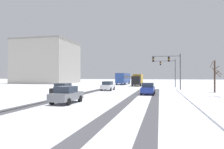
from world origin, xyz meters
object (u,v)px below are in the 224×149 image
at_px(car_blue_second, 148,89).
at_px(car_grey_fourth, 67,95).
at_px(traffic_signal_near_right, 170,65).
at_px(box_truck_delivery, 138,80).
at_px(bus_oncoming, 123,78).
at_px(car_black_third, 63,89).
at_px(bare_tree_sidewalk_far, 215,75).
at_px(car_white_lead, 108,86).
at_px(office_building_far_left_block, 47,62).
at_px(traffic_signal_far_right, 170,68).

xyz_separation_m(car_blue_second, car_grey_fourth, (-6.99, -11.13, 0.00)).
distance_m(traffic_signal_near_right, box_truck_delivery, 17.79).
height_order(traffic_signal_near_right, bus_oncoming, traffic_signal_near_right).
distance_m(car_black_third, box_truck_delivery, 29.36).
distance_m(car_grey_fourth, box_truck_delivery, 35.91).
height_order(car_blue_second, box_truck_delivery, box_truck_delivery).
bearing_deg(car_black_third, bare_tree_sidewalk_far, 25.01).
height_order(car_white_lead, box_truck_delivery, box_truck_delivery).
xyz_separation_m(car_black_third, bare_tree_sidewalk_far, (20.86, 9.73, 1.84)).
distance_m(car_white_lead, car_grey_fourth, 17.74).
distance_m(traffic_signal_near_right, car_black_third, 19.47).
bearing_deg(car_grey_fourth, bare_tree_sidewalk_far, 44.99).
distance_m(bus_oncoming, office_building_far_left_block, 29.45).
height_order(traffic_signal_far_right, bus_oncoming, traffic_signal_far_right).
distance_m(car_grey_fourth, office_building_far_left_block, 58.42).
bearing_deg(traffic_signal_far_right, office_building_far_left_block, 157.59).
relative_size(car_white_lead, car_black_third, 0.98).
height_order(box_truck_delivery, office_building_far_left_block, office_building_far_left_block).
xyz_separation_m(car_blue_second, box_truck_delivery, (-4.01, 24.65, 0.82)).
distance_m(traffic_signal_near_right, bare_tree_sidewalk_far, 7.44).
xyz_separation_m(traffic_signal_near_right, box_truck_delivery, (-7.45, 15.88, -2.96)).
xyz_separation_m(box_truck_delivery, bare_tree_sidewalk_far, (14.00, -18.80, 1.03)).
bearing_deg(traffic_signal_near_right, office_building_far_left_block, 144.53).
relative_size(traffic_signal_far_right, bare_tree_sidewalk_far, 1.30).
xyz_separation_m(car_blue_second, office_building_far_left_block, (-37.72, 38.09, 6.71)).
distance_m(car_white_lead, office_building_far_left_block, 44.21).
relative_size(car_grey_fourth, bus_oncoming, 0.38).
bearing_deg(car_white_lead, traffic_signal_far_right, 51.85).
height_order(bus_oncoming, box_truck_delivery, bus_oncoming).
relative_size(car_white_lead, bus_oncoming, 0.37).
bearing_deg(traffic_signal_far_right, car_black_third, -120.65).
relative_size(car_black_third, car_grey_fourth, 1.01).
xyz_separation_m(traffic_signal_near_right, car_white_lead, (-10.86, -2.16, -3.78)).
bearing_deg(bus_oncoming, traffic_signal_near_right, -62.62).
distance_m(bus_oncoming, box_truck_delivery, 10.01).
distance_m(car_grey_fourth, bare_tree_sidewalk_far, 24.08).
relative_size(car_grey_fourth, bare_tree_sidewalk_far, 0.83).
distance_m(traffic_signal_far_right, car_blue_second, 21.59).
bearing_deg(traffic_signal_near_right, car_black_third, -138.50).
relative_size(car_black_third, bus_oncoming, 0.38).
relative_size(traffic_signal_far_right, traffic_signal_near_right, 1.00).
bearing_deg(car_black_third, bus_oncoming, 87.44).
xyz_separation_m(car_blue_second, car_black_third, (-10.87, -3.89, 0.00)).
bearing_deg(car_blue_second, car_grey_fourth, -122.12).
xyz_separation_m(traffic_signal_far_right, traffic_signal_near_right, (-0.41, -12.18, 0.24)).
bearing_deg(office_building_far_left_block, traffic_signal_far_right, -22.41).
relative_size(traffic_signal_far_right, car_blue_second, 1.57).
relative_size(box_truck_delivery, office_building_far_left_block, 0.40).
xyz_separation_m(car_white_lead, bare_tree_sidewalk_far, (17.42, -0.76, 1.84)).
height_order(traffic_signal_far_right, box_truck_delivery, traffic_signal_far_right).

